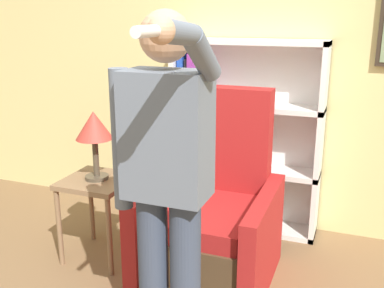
{
  "coord_description": "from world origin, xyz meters",
  "views": [
    {
      "loc": [
        0.94,
        -1.57,
        1.73
      ],
      "look_at": [
        0.12,
        0.6,
        1.06
      ],
      "focal_mm": 42.0,
      "sensor_mm": 36.0,
      "label": 1
    }
  ],
  "objects_px": {
    "side_table": "(98,192)",
    "table_lamp": "(94,129)",
    "bookcase": "(233,139)",
    "person_standing": "(166,179)",
    "armchair": "(213,223)"
  },
  "relations": [
    {
      "from": "side_table",
      "to": "table_lamp",
      "type": "relative_size",
      "value": 1.24
    },
    {
      "from": "bookcase",
      "to": "person_standing",
      "type": "relative_size",
      "value": 0.89
    },
    {
      "from": "table_lamp",
      "to": "person_standing",
      "type": "bearing_deg",
      "value": -41.43
    },
    {
      "from": "person_standing",
      "to": "armchair",
      "type": "bearing_deg",
      "value": 93.42
    },
    {
      "from": "person_standing",
      "to": "side_table",
      "type": "distance_m",
      "value": 1.29
    },
    {
      "from": "armchair",
      "to": "table_lamp",
      "type": "relative_size",
      "value": 2.57
    },
    {
      "from": "armchair",
      "to": "table_lamp",
      "type": "distance_m",
      "value": 1.04
    },
    {
      "from": "bookcase",
      "to": "armchair",
      "type": "bearing_deg",
      "value": -83.03
    },
    {
      "from": "armchair",
      "to": "table_lamp",
      "type": "bearing_deg",
      "value": -175.06
    },
    {
      "from": "table_lamp",
      "to": "bookcase",
      "type": "bearing_deg",
      "value": 49.84
    },
    {
      "from": "bookcase",
      "to": "side_table",
      "type": "bearing_deg",
      "value": -130.16
    },
    {
      "from": "armchair",
      "to": "person_standing",
      "type": "xyz_separation_m",
      "value": [
        0.05,
        -0.86,
        0.62
      ]
    },
    {
      "from": "person_standing",
      "to": "side_table",
      "type": "xyz_separation_m",
      "value": [
        -0.9,
        0.79,
        -0.5
      ]
    },
    {
      "from": "armchair",
      "to": "person_standing",
      "type": "bearing_deg",
      "value": -86.58
    },
    {
      "from": "person_standing",
      "to": "table_lamp",
      "type": "relative_size",
      "value": 3.59
    }
  ]
}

